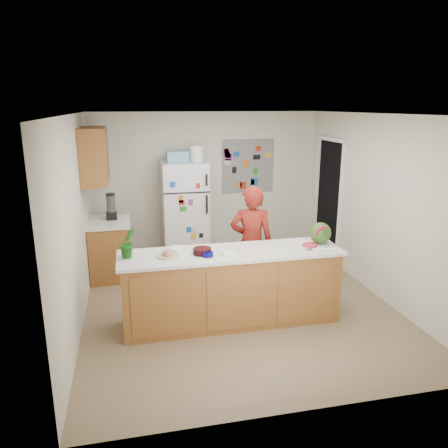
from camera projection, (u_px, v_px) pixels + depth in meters
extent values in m
cube|color=brown|center=(237.00, 303.00, 5.96)|extent=(4.00, 4.50, 0.02)
cube|color=beige|center=(207.00, 184.00, 7.76)|extent=(4.00, 0.02, 2.50)
cube|color=beige|center=(75.00, 223.00, 5.21)|extent=(0.02, 4.50, 2.50)
cube|color=beige|center=(378.00, 206.00, 6.04)|extent=(0.02, 4.50, 2.50)
cube|color=white|center=(239.00, 113.00, 5.30)|extent=(4.00, 4.50, 0.02)
cube|color=black|center=(329.00, 201.00, 7.47)|extent=(0.03, 0.85, 2.04)
cube|color=brown|center=(231.00, 289.00, 5.33)|extent=(2.60, 0.62, 0.88)
cube|color=silver|center=(231.00, 253.00, 5.21)|extent=(2.68, 0.70, 0.04)
cube|color=brown|center=(110.00, 250.00, 6.77)|extent=(0.60, 0.80, 0.86)
cube|color=silver|center=(108.00, 222.00, 6.65)|extent=(0.64, 0.84, 0.04)
cube|color=brown|center=(94.00, 156.00, 6.31)|extent=(0.35, 1.00, 0.80)
cube|color=silver|center=(185.00, 212.00, 7.41)|extent=(0.75, 0.70, 1.70)
cube|color=#5999B2|center=(177.00, 157.00, 7.14)|extent=(0.35, 0.28, 0.18)
cube|color=slate|center=(248.00, 166.00, 7.81)|extent=(0.95, 0.01, 0.95)
imported|color=maroon|center=(252.00, 243.00, 5.90)|extent=(0.67, 0.54, 1.60)
cylinder|color=black|center=(111.00, 207.00, 6.70)|extent=(0.13, 0.13, 0.38)
cube|color=white|center=(316.00, 245.00, 5.44)|extent=(0.47, 0.39, 0.01)
sphere|color=#2F5B19|center=(320.00, 233.00, 5.43)|extent=(0.27, 0.27, 0.27)
cylinder|color=#C63054|center=(310.00, 245.00, 5.37)|extent=(0.18, 0.18, 0.02)
cylinder|color=black|center=(202.00, 251.00, 5.11)|extent=(0.24, 0.24, 0.07)
cylinder|color=white|center=(177.00, 250.00, 5.17)|extent=(0.23, 0.23, 0.06)
cylinder|color=#03025A|center=(208.00, 254.00, 5.03)|extent=(0.17, 0.17, 0.05)
cylinder|color=tan|center=(168.00, 256.00, 5.03)|extent=(0.34, 0.34, 0.02)
cube|color=white|center=(229.00, 253.00, 5.11)|extent=(0.18, 0.16, 0.02)
cube|color=gray|center=(308.00, 250.00, 5.24)|extent=(0.08, 0.04, 0.01)
imported|color=#13410C|center=(128.00, 243.00, 4.95)|extent=(0.24, 0.23, 0.35)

